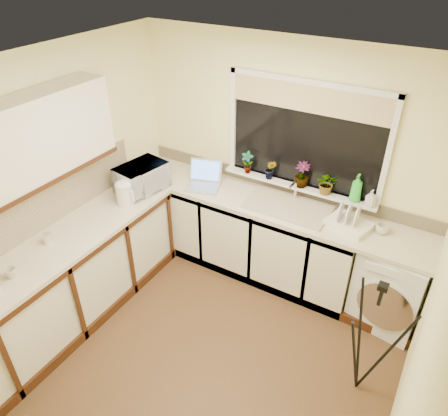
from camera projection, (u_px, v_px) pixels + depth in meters
floor at (207, 346)px, 3.91m from camera, size 3.20×3.20×0.00m
ceiling at (198, 77)px, 2.58m from camera, size 3.20×3.20×0.00m
wall_back at (284, 162)px, 4.33m from camera, size 3.20×0.00×3.20m
wall_front at (43, 394)px, 2.16m from camera, size 3.20×0.00×3.20m
wall_left at (57, 185)px, 3.92m from camera, size 0.00×3.00×3.00m
wall_right at (427, 321)px, 2.56m from camera, size 0.00×3.00×3.00m
base_cabinet_back at (240, 231)px, 4.68m from camera, size 2.55×0.60×0.86m
base_cabinet_left at (72, 281)px, 4.01m from camera, size 0.54×2.40×0.86m
worktop_back at (269, 204)px, 4.30m from camera, size 3.20×0.60×0.04m
worktop_left at (63, 243)px, 3.77m from camera, size 0.60×2.40×0.04m
upper_cabinet at (9, 151)px, 3.22m from camera, size 0.28×1.90×0.70m
splashback_left at (34, 210)px, 3.76m from camera, size 0.02×2.40×0.45m
splashback_back at (281, 184)px, 4.46m from camera, size 3.20×0.02×0.14m
window_glass at (305, 137)px, 4.05m from camera, size 1.50×0.02×1.00m
window_blind at (308, 99)px, 3.83m from camera, size 1.50×0.02×0.25m
windowsill at (298, 186)px, 4.30m from camera, size 1.60×0.14×0.03m
sink at (288, 207)px, 4.20m from camera, size 0.82×0.46×0.03m
faucet at (296, 189)px, 4.27m from camera, size 0.03×0.03×0.24m
washing_machine at (393, 284)px, 3.98m from camera, size 0.68×0.66×0.85m
laptop at (204, 179)px, 4.55m from camera, size 0.44×0.44×0.25m
kettle at (125, 194)px, 4.21m from camera, size 0.17×0.17×0.22m
dish_rack at (349, 224)px, 3.92m from camera, size 0.44×0.37×0.06m
tripod at (369, 340)px, 3.26m from camera, size 0.63×0.63×1.14m
steel_jar at (47, 238)px, 3.71m from camera, size 0.07×0.07×0.10m
microwave at (142, 178)px, 4.42m from camera, size 0.42×0.56×0.28m
plant_a at (247, 163)px, 4.43m from camera, size 0.14×0.11×0.24m
plant_b at (270, 169)px, 4.33m from camera, size 0.13×0.10×0.21m
plant_c at (302, 175)px, 4.19m from camera, size 0.17×0.17×0.26m
plant_d at (327, 183)px, 4.08m from camera, size 0.24×0.23×0.23m
soap_bottle_green at (357, 188)px, 3.96m from camera, size 0.11×0.12×0.28m
soap_bottle_clear at (371, 198)px, 3.91m from camera, size 0.09×0.09×0.17m
cup_back at (382, 229)px, 3.83m from camera, size 0.14×0.14×0.09m
cup_left at (11, 273)px, 3.34m from camera, size 0.10×0.10×0.08m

